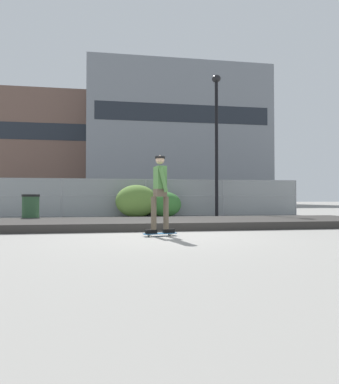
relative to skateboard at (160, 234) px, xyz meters
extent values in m
plane|color=gray|center=(0.15, 0.19, -0.06)|extent=(120.00, 120.00, 0.00)
cube|color=#33302D|center=(0.15, 2.40, 0.05)|extent=(14.17, 2.92, 0.22)
cube|color=#2D608C|center=(0.00, 0.00, 0.00)|extent=(0.82, 0.36, 0.02)
cylinder|color=silver|center=(0.24, 0.14, -0.03)|extent=(0.06, 0.04, 0.05)
cylinder|color=silver|center=(0.27, -0.03, -0.03)|extent=(0.06, 0.04, 0.05)
cylinder|color=silver|center=(-0.27, 0.03, -0.03)|extent=(0.06, 0.04, 0.05)
cylinder|color=silver|center=(-0.24, -0.14, -0.03)|extent=(0.06, 0.04, 0.05)
cube|color=#99999E|center=(0.25, 0.05, -0.01)|extent=(0.08, 0.15, 0.01)
cube|color=#99999E|center=(-0.25, -0.05, -0.01)|extent=(0.08, 0.15, 0.01)
cube|color=black|center=(0.22, 0.05, 0.06)|extent=(0.29, 0.16, 0.09)
cube|color=black|center=(-0.22, -0.05, 0.06)|extent=(0.29, 0.16, 0.09)
cylinder|color=brown|center=(0.15, 0.03, 0.49)|extent=(0.13, 0.13, 0.78)
cylinder|color=brown|center=(-0.15, -0.03, 0.49)|extent=(0.13, 0.13, 0.78)
cube|color=brown|center=(0.00, 0.00, 0.97)|extent=(0.31, 0.38, 0.18)
cube|color=#4C7F3F|center=(0.00, 0.00, 1.33)|extent=(0.29, 0.42, 0.54)
cylinder|color=#4C7F3F|center=(-0.05, 0.24, 1.27)|extent=(0.24, 0.14, 0.58)
cylinder|color=#4C7F3F|center=(0.05, -0.24, 1.27)|extent=(0.24, 0.14, 0.58)
sphere|color=tan|center=(0.00, 0.00, 1.76)|extent=(0.21, 0.21, 0.21)
cylinder|color=black|center=(0.00, 0.00, 1.81)|extent=(0.24, 0.24, 0.05)
cylinder|color=gray|center=(-3.85, 7.88, 0.87)|extent=(0.06, 0.06, 1.85)
cylinder|color=gray|center=(0.15, 7.88, 0.87)|extent=(0.06, 0.06, 1.85)
cylinder|color=gray|center=(4.15, 7.88, 0.87)|extent=(0.06, 0.06, 1.85)
cylinder|color=gray|center=(8.15, 7.88, 0.87)|extent=(0.06, 0.06, 1.85)
cylinder|color=gray|center=(0.15, 7.88, 1.75)|extent=(16.01, 0.04, 0.04)
cylinder|color=gray|center=(0.15, 7.88, 0.96)|extent=(16.01, 0.04, 0.04)
cylinder|color=gray|center=(0.15, 7.88, 0.00)|extent=(16.01, 0.04, 0.04)
cube|color=gray|center=(0.15, 7.88, 0.87)|extent=(16.01, 0.01, 1.85)
cylinder|color=black|center=(3.58, 7.15, 3.24)|extent=(0.16, 0.16, 6.59)
ellipsoid|color=black|center=(3.58, 7.15, 6.71)|extent=(0.44, 0.44, 0.36)
cube|color=#566B4C|center=(-3.23, 10.65, 0.61)|extent=(4.47, 1.97, 0.70)
cube|color=#23282D|center=(-3.43, 10.65, 1.28)|extent=(2.26, 1.68, 0.64)
cylinder|color=black|center=(-1.83, 11.45, 0.26)|extent=(0.65, 0.26, 0.64)
cylinder|color=black|center=(-1.90, 9.74, 0.26)|extent=(0.65, 0.26, 0.64)
cylinder|color=black|center=(-4.56, 11.55, 0.26)|extent=(0.65, 0.26, 0.64)
cylinder|color=black|center=(-4.62, 9.84, 0.26)|extent=(0.65, 0.26, 0.64)
cube|color=brown|center=(-12.47, 46.44, 8.49)|extent=(22.57, 14.88, 17.10)
cube|color=#1E232B|center=(-12.47, 38.98, 10.54)|extent=(20.76, 0.04, 2.50)
cube|color=slate|center=(7.16, 39.10, 10.13)|extent=(26.46, 10.26, 20.38)
cube|color=#1E232B|center=(7.16, 33.95, 12.58)|extent=(24.34, 0.04, 2.50)
ellipsoid|color=#567A33|center=(-0.31, 7.22, 0.70)|extent=(1.97, 1.61, 1.52)
ellipsoid|color=#336B2D|center=(1.04, 7.18, 0.54)|extent=(1.55, 1.27, 1.20)
cylinder|color=#2D5133|center=(-4.10, 4.00, 0.42)|extent=(0.56, 0.56, 0.95)
cylinder|color=black|center=(-4.10, 4.00, 0.93)|extent=(0.59, 0.59, 0.08)
camera|label=1|loc=(-0.80, -7.19, 0.85)|focal=28.46mm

